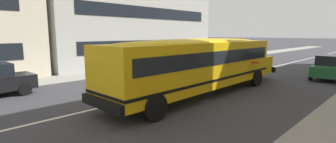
% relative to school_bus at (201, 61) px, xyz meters
% --- Properties ---
extents(ground_plane, '(400.00, 400.00, 0.00)m').
position_rel_school_bus_xyz_m(ground_plane, '(0.48, 1.52, -1.69)').
color(ground_plane, '#38383D').
extents(sidewalk_far, '(120.00, 3.00, 0.01)m').
position_rel_school_bus_xyz_m(sidewalk_far, '(0.48, 9.54, -1.68)').
color(sidewalk_far, gray).
rests_on(sidewalk_far, ground_plane).
extents(lane_centreline, '(110.00, 0.16, 0.01)m').
position_rel_school_bus_xyz_m(lane_centreline, '(0.48, 1.52, -1.69)').
color(lane_centreline, silver).
rests_on(lane_centreline, ground_plane).
extents(school_bus, '(12.74, 3.02, 2.84)m').
position_rel_school_bus_xyz_m(school_bus, '(0.00, 0.00, 0.00)').
color(school_bus, yellow).
rests_on(school_bus, ground_plane).
extents(parked_car_beige_far_corner, '(3.92, 1.91, 1.64)m').
position_rel_school_bus_xyz_m(parked_car_beige_far_corner, '(20.99, 7.06, -0.84)').
color(parked_car_beige_far_corner, '#C1B28E').
rests_on(parked_car_beige_far_corner, ground_plane).
extents(parked_car_white_under_tree, '(3.97, 2.01, 1.64)m').
position_rel_school_bus_xyz_m(parked_car_white_under_tree, '(9.34, 6.93, -0.84)').
color(parked_car_white_under_tree, silver).
rests_on(parked_car_white_under_tree, ground_plane).
extents(parked_car_green_by_entrance, '(3.95, 1.97, 1.64)m').
position_rel_school_bus_xyz_m(parked_car_green_by_entrance, '(9.58, -3.78, -0.84)').
color(parked_car_green_by_entrance, '#236038').
rests_on(parked_car_green_by_entrance, ground_plane).
extents(apartment_block_far_centre, '(18.94, 13.25, 13.30)m').
position_rel_school_bus_xyz_m(apartment_block_far_centre, '(6.61, 17.65, 4.96)').
color(apartment_block_far_centre, '#B7B7B2').
rests_on(apartment_block_far_centre, ground_plane).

